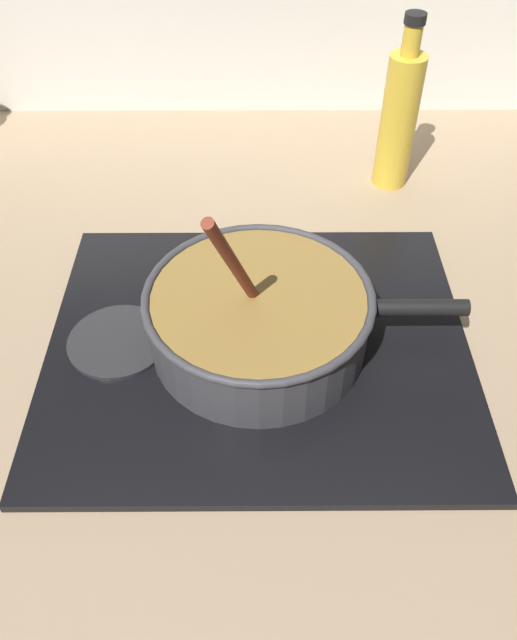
% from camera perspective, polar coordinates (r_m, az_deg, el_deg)
% --- Properties ---
extents(ground, '(2.40, 1.60, 0.04)m').
position_cam_1_polar(ground, '(0.81, -3.61, -8.90)').
color(ground, '#9E8466').
extents(hob_plate, '(0.56, 0.48, 0.01)m').
position_cam_1_polar(hob_plate, '(0.86, 0.00, -2.25)').
color(hob_plate, black).
rests_on(hob_plate, ground).
extents(burner_ring, '(0.19, 0.19, 0.01)m').
position_cam_1_polar(burner_ring, '(0.85, 0.00, -1.79)').
color(burner_ring, '#592D0C').
rests_on(burner_ring, hob_plate).
extents(spare_burner, '(0.13, 0.13, 0.01)m').
position_cam_1_polar(spare_burner, '(0.87, -12.43, -1.84)').
color(spare_burner, '#262628').
rests_on(spare_burner, hob_plate).
extents(cooking_pan, '(0.41, 0.29, 0.27)m').
position_cam_1_polar(cooking_pan, '(0.82, 0.06, 0.25)').
color(cooking_pan, '#38383D').
rests_on(cooking_pan, hob_plate).
extents(sauce_bottle, '(0.06, 0.06, 0.29)m').
position_cam_1_polar(sauce_bottle, '(1.14, 12.40, 17.20)').
color(sauce_bottle, gold).
rests_on(sauce_bottle, ground).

